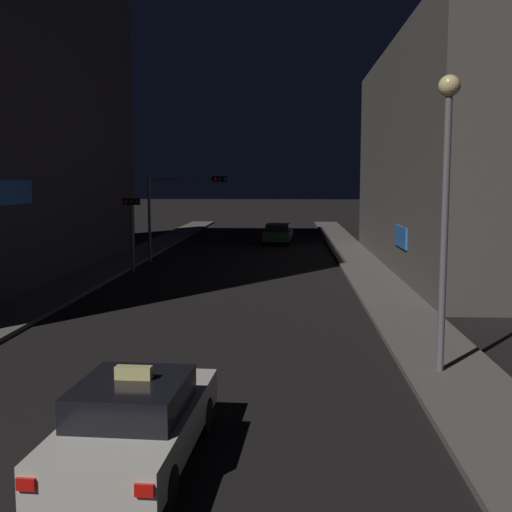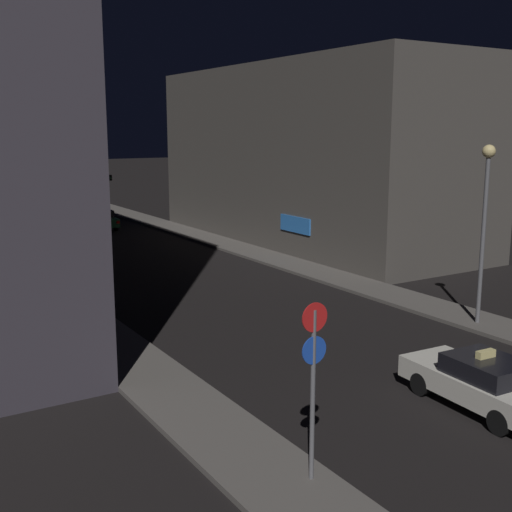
{
  "view_description": "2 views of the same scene",
  "coord_description": "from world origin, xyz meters",
  "px_view_note": "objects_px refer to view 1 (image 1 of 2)",
  "views": [
    {
      "loc": [
        2.63,
        -2.44,
        4.45
      ],
      "look_at": [
        1.55,
        18.55,
        1.98
      ],
      "focal_mm": 45.37,
      "sensor_mm": 36.0,
      "label": 1
    },
    {
      "loc": [
        -13.27,
        -3.42,
        7.28
      ],
      "look_at": [
        0.1,
        18.17,
        2.27
      ],
      "focal_mm": 45.52,
      "sensor_mm": 36.0,
      "label": 2
    }
  ],
  "objects_px": {
    "far_car": "(278,233)",
    "traffic_light_overhead": "(181,198)",
    "taxi": "(136,421)",
    "street_lamp_near_block": "(446,176)",
    "traffic_light_left_kerb": "(132,218)"
  },
  "relations": [
    {
      "from": "taxi",
      "to": "far_car",
      "type": "relative_size",
      "value": 0.99
    },
    {
      "from": "traffic_light_left_kerb",
      "to": "street_lamp_near_block",
      "type": "distance_m",
      "value": 19.99
    },
    {
      "from": "traffic_light_overhead",
      "to": "street_lamp_near_block",
      "type": "bearing_deg",
      "value": -65.43
    },
    {
      "from": "taxi",
      "to": "traffic_light_overhead",
      "type": "height_order",
      "value": "traffic_light_overhead"
    },
    {
      "from": "taxi",
      "to": "traffic_light_overhead",
      "type": "xyz_separation_m",
      "value": [
        -3.54,
        25.39,
        2.77
      ]
    },
    {
      "from": "taxi",
      "to": "street_lamp_near_block",
      "type": "relative_size",
      "value": 0.69
    },
    {
      "from": "traffic_light_overhead",
      "to": "taxi",
      "type": "bearing_deg",
      "value": -82.06
    },
    {
      "from": "far_car",
      "to": "traffic_light_left_kerb",
      "type": "xyz_separation_m",
      "value": [
        -6.87,
        -14.26,
        1.9
      ]
    },
    {
      "from": "traffic_light_left_kerb",
      "to": "street_lamp_near_block",
      "type": "xyz_separation_m",
      "value": [
        11.09,
        -16.52,
        1.91
      ]
    },
    {
      "from": "far_car",
      "to": "traffic_light_overhead",
      "type": "distance_m",
      "value": 11.86
    },
    {
      "from": "street_lamp_near_block",
      "to": "traffic_light_left_kerb",
      "type": "bearing_deg",
      "value": 123.88
    },
    {
      "from": "taxi",
      "to": "street_lamp_near_block",
      "type": "xyz_separation_m",
      "value": [
        5.81,
        4.94,
        3.82
      ]
    },
    {
      "from": "far_car",
      "to": "street_lamp_near_block",
      "type": "bearing_deg",
      "value": -82.19
    },
    {
      "from": "taxi",
      "to": "traffic_light_overhead",
      "type": "relative_size",
      "value": 0.95
    },
    {
      "from": "traffic_light_left_kerb",
      "to": "street_lamp_near_block",
      "type": "height_order",
      "value": "street_lamp_near_block"
    }
  ]
}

